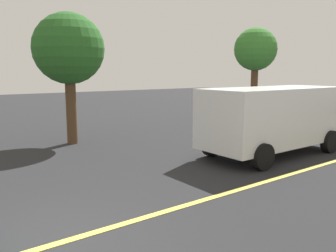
% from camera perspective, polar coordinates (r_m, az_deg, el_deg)
% --- Properties ---
extents(ground_plane, '(80.00, 80.00, 0.00)m').
position_cam_1_polar(ground_plane, '(5.98, -19.69, -18.43)').
color(ground_plane, '#262628').
extents(lane_marking_centre, '(28.00, 0.16, 0.01)m').
position_cam_1_polar(lane_marking_centre, '(7.31, 3.98, -12.70)').
color(lane_marking_centre, '#E0D14C').
extents(white_van, '(5.20, 2.27, 2.20)m').
position_cam_1_polar(white_van, '(11.71, 17.00, 1.53)').
color(white_van, white).
rests_on(white_van, ground_plane).
extents(tree_left_verge, '(2.61, 2.61, 4.86)m').
position_cam_1_polar(tree_left_verge, '(13.44, -16.13, 12.02)').
color(tree_left_verge, '#513823').
rests_on(tree_left_verge, ground_plane).
extents(tree_centre_verge, '(2.10, 2.10, 4.86)m').
position_cam_1_polar(tree_centre_verge, '(17.89, 14.29, 11.96)').
color(tree_centre_verge, '#513823').
rests_on(tree_centre_verge, ground_plane).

